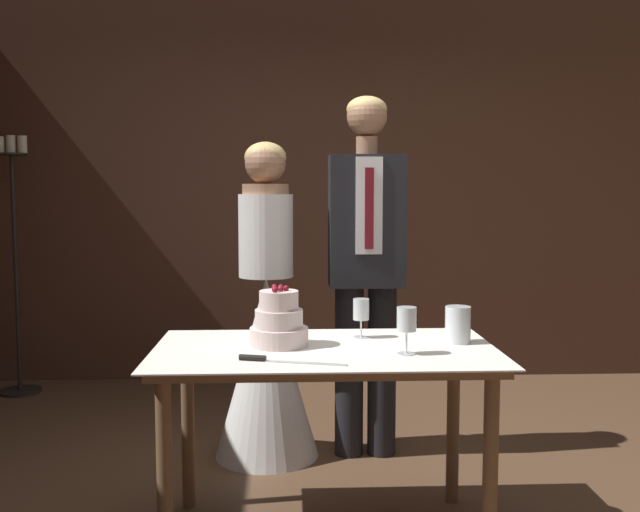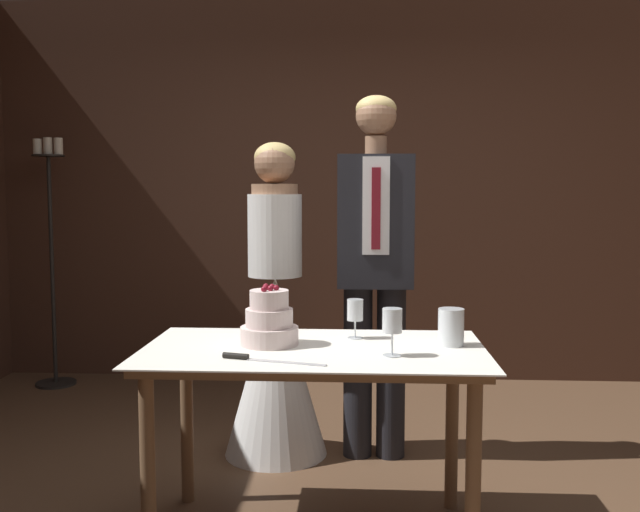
% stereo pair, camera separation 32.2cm
% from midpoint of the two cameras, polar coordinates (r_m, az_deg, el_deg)
% --- Properties ---
extents(wall_back, '(5.45, 0.12, 2.78)m').
position_cam_midpoint_polar(wall_back, '(5.28, -1.39, 5.23)').
color(wall_back, '#472B1E').
rests_on(wall_back, ground_plane).
extents(cake_table, '(1.35, 0.77, 0.77)m').
position_cam_midpoint_polar(cake_table, '(2.85, -2.88, -9.25)').
color(cake_table, brown).
rests_on(cake_table, ground_plane).
extents(tiered_cake, '(0.23, 0.23, 0.24)m').
position_cam_midpoint_polar(tiered_cake, '(2.87, -6.54, -5.36)').
color(tiered_cake, beige).
rests_on(tiered_cake, cake_table).
extents(cake_knife, '(0.39, 0.13, 0.02)m').
position_cam_midpoint_polar(cake_knife, '(2.62, -7.48, -8.26)').
color(cake_knife, silver).
rests_on(cake_knife, cake_table).
extents(wine_glass_near, '(0.07, 0.07, 0.18)m').
position_cam_midpoint_polar(wine_glass_near, '(2.70, 3.56, -5.21)').
color(wine_glass_near, silver).
rests_on(wine_glass_near, cake_table).
extents(wine_glass_middle, '(0.07, 0.07, 0.17)m').
position_cam_midpoint_polar(wine_glass_middle, '(3.00, 0.23, -4.41)').
color(wine_glass_middle, silver).
rests_on(wine_glass_middle, cake_table).
extents(hurricane_candle, '(0.10, 0.10, 0.15)m').
position_cam_midpoint_polar(hurricane_candle, '(2.93, 7.89, -5.55)').
color(hurricane_candle, silver).
rests_on(hurricane_candle, cake_table).
extents(bride, '(0.54, 0.54, 1.64)m').
position_cam_midpoint_polar(bride, '(3.75, -6.78, -6.89)').
color(bride, white).
rests_on(bride, ground_plane).
extents(groom, '(0.38, 0.25, 1.87)m').
position_cam_midpoint_polar(groom, '(3.68, 1.22, -0.25)').
color(groom, black).
rests_on(groom, ground_plane).
extents(candle_stand, '(0.28, 0.28, 1.76)m').
position_cam_midpoint_polar(candle_stand, '(5.33, -24.79, -0.69)').
color(candle_stand, black).
rests_on(candle_stand, ground_plane).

